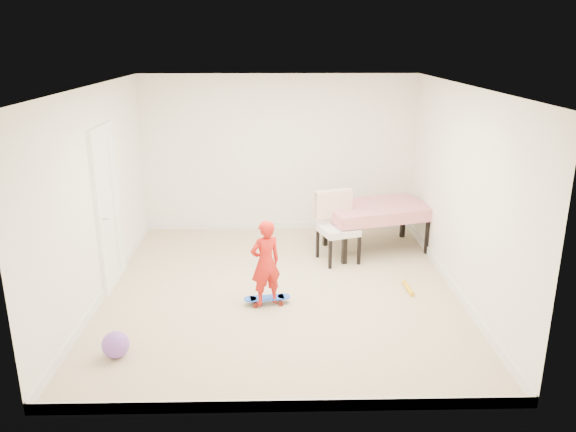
{
  "coord_description": "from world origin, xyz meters",
  "views": [
    {
      "loc": [
        -0.05,
        -6.67,
        3.13
      ],
      "look_at": [
        0.1,
        0.2,
        0.95
      ],
      "focal_mm": 35.0,
      "sensor_mm": 36.0,
      "label": 1
    }
  ],
  "objects_px": {
    "dining_table": "(376,227)",
    "dining_chair": "(339,228)",
    "skateboard": "(267,300)",
    "balloon": "(115,345)",
    "child": "(266,265)"
  },
  "relations": [
    {
      "from": "child",
      "to": "dining_table",
      "type": "bearing_deg",
      "value": -158.09
    },
    {
      "from": "dining_chair",
      "to": "child",
      "type": "distance_m",
      "value": 1.77
    },
    {
      "from": "balloon",
      "to": "dining_chair",
      "type": "bearing_deg",
      "value": 45.08
    },
    {
      "from": "skateboard",
      "to": "child",
      "type": "height_order",
      "value": "child"
    },
    {
      "from": "dining_chair",
      "to": "child",
      "type": "bearing_deg",
      "value": -144.6
    },
    {
      "from": "skateboard",
      "to": "dining_chair",
      "type": "bearing_deg",
      "value": 45.04
    },
    {
      "from": "dining_table",
      "to": "child",
      "type": "bearing_deg",
      "value": -146.98
    },
    {
      "from": "dining_chair",
      "to": "dining_table",
      "type": "bearing_deg",
      "value": 17.1
    },
    {
      "from": "dining_table",
      "to": "dining_chair",
      "type": "distance_m",
      "value": 0.79
    },
    {
      "from": "dining_chair",
      "to": "child",
      "type": "height_order",
      "value": "child"
    },
    {
      "from": "dining_table",
      "to": "dining_chair",
      "type": "height_order",
      "value": "dining_chair"
    },
    {
      "from": "skateboard",
      "to": "balloon",
      "type": "xyz_separation_m",
      "value": [
        -1.54,
        -1.18,
        0.1
      ]
    },
    {
      "from": "balloon",
      "to": "skateboard",
      "type": "bearing_deg",
      "value": 37.55
    },
    {
      "from": "skateboard",
      "to": "balloon",
      "type": "bearing_deg",
      "value": -150.98
    },
    {
      "from": "child",
      "to": "balloon",
      "type": "distance_m",
      "value": 1.94
    }
  ]
}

